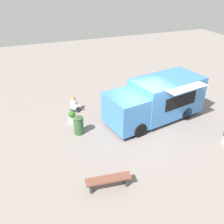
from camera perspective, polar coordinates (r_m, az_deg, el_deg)
ground_plane at (r=13.33m, az=7.53°, el=-3.54°), size 40.00×40.00×0.00m
food_truck at (r=13.76m, az=10.11°, el=2.56°), size 5.77×3.28×2.24m
person_customer at (r=14.81m, az=-8.58°, el=1.60°), size 0.70×0.73×0.89m
planter_flowering_far at (r=13.64m, az=-9.17°, el=-1.10°), size 0.42×0.42×0.69m
plaza_bench at (r=9.73m, az=-0.84°, el=-15.41°), size 1.78×0.62×0.46m
trash_bin at (r=12.62m, az=-7.66°, el=-2.99°), size 0.50×0.50×0.96m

